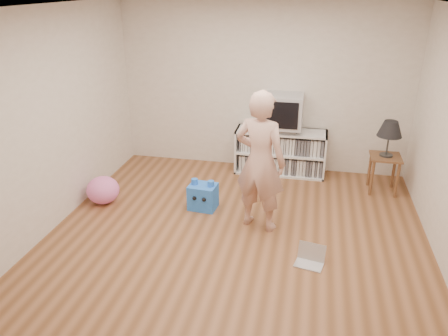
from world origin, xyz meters
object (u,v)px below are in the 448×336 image
(side_table, at_px, (385,165))
(plush_blue, at_px, (203,196))
(table_lamp, at_px, (390,130))
(laptop, at_px, (310,258))
(media_unit, at_px, (280,152))
(dvd_deck, at_px, (282,129))
(crt_tv, at_px, (283,111))
(plush_pink, at_px, (103,190))
(person, at_px, (260,162))

(side_table, relative_size, plush_blue, 1.32)
(table_lamp, bearing_deg, laptop, -115.58)
(media_unit, bearing_deg, side_table, -14.29)
(dvd_deck, xyz_separation_m, side_table, (1.51, -0.37, -0.32))
(laptop, bearing_deg, table_lamp, 76.34)
(crt_tv, bearing_deg, dvd_deck, 90.00)
(table_lamp, xyz_separation_m, plush_pink, (-3.80, -1.16, -0.75))
(dvd_deck, distance_m, table_lamp, 1.57)
(side_table, relative_size, laptop, 1.62)
(plush_blue, bearing_deg, person, -15.90)
(person, bearing_deg, laptop, 151.91)
(crt_tv, xyz_separation_m, laptop, (0.55, -2.38, -0.96))
(media_unit, height_order, dvd_deck, dvd_deck)
(dvd_deck, relative_size, plush_blue, 1.08)
(side_table, bearing_deg, dvd_deck, 166.27)
(person, relative_size, plush_pink, 3.91)
(person, relative_size, plush_blue, 4.15)
(media_unit, bearing_deg, plush_blue, -122.21)
(table_lamp, xyz_separation_m, plush_blue, (-2.41, -1.04, -0.76))
(dvd_deck, relative_size, table_lamp, 0.87)
(side_table, bearing_deg, laptop, -115.58)
(crt_tv, relative_size, plush_pink, 1.36)
(laptop, xyz_separation_m, plush_pink, (-2.84, 0.85, 0.13))
(dvd_deck, xyz_separation_m, person, (-0.11, -1.71, 0.13))
(laptop, relative_size, plush_blue, 0.81)
(crt_tv, distance_m, side_table, 1.67)
(crt_tv, height_order, plush_pink, crt_tv)
(crt_tv, xyz_separation_m, side_table, (1.51, -0.37, -0.60))
(plush_pink, bearing_deg, plush_blue, 4.99)
(dvd_deck, bearing_deg, side_table, -13.73)
(table_lamp, xyz_separation_m, person, (-1.62, -1.34, -0.08))
(plush_pink, bearing_deg, dvd_deck, 33.85)
(dvd_deck, relative_size, person, 0.26)
(media_unit, height_order, person, person)
(crt_tv, bearing_deg, plush_blue, -122.56)
(media_unit, height_order, crt_tv, crt_tv)
(dvd_deck, height_order, laptop, dvd_deck)
(person, bearing_deg, plush_blue, -3.91)
(dvd_deck, bearing_deg, media_unit, 90.00)
(person, xyz_separation_m, plush_blue, (-0.79, 0.30, -0.69))
(dvd_deck, distance_m, plush_blue, 1.76)
(side_table, distance_m, table_lamp, 0.53)
(table_lamp, distance_m, plush_blue, 2.74)
(crt_tv, height_order, plush_blue, crt_tv)
(laptop, bearing_deg, person, 146.73)
(media_unit, distance_m, person, 1.81)
(dvd_deck, relative_size, side_table, 0.82)
(laptop, height_order, plush_pink, plush_pink)
(media_unit, distance_m, table_lamp, 1.67)
(person, bearing_deg, dvd_deck, -76.55)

